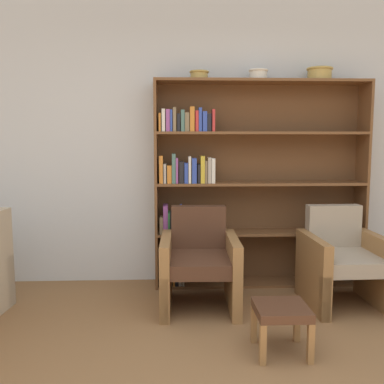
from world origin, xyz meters
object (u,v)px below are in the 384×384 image
(bowl_stoneware, at_px, (199,75))
(armchair_leather, at_px, (199,263))
(footstool, at_px, (281,314))
(bookshelf, at_px, (242,184))
(bowl_slate, at_px, (320,73))
(armchair_cushioned, at_px, (343,261))
(bowl_olive, at_px, (258,74))

(bowl_stoneware, relative_size, armchair_leather, 0.22)
(bowl_stoneware, distance_m, footstool, 2.27)
(bowl_stoneware, distance_m, armchair_leather, 1.72)
(bowl_stoneware, bearing_deg, bookshelf, 3.15)
(bowl_slate, height_order, armchair_cushioned, bowl_slate)
(armchair_leather, bearing_deg, bowl_stoneware, -91.74)
(bookshelf, xyz_separation_m, armchair_cushioned, (0.79, -0.57, -0.61))
(bookshelf, xyz_separation_m, bowl_slate, (0.72, -0.02, 1.04))
(bowl_stoneware, height_order, footstool, bowl_stoneware)
(bookshelf, distance_m, footstool, 1.58)
(bowl_olive, xyz_separation_m, armchair_cushioned, (0.65, -0.54, -1.64))
(armchair_cushioned, height_order, footstool, armchair_cushioned)
(armchair_leather, height_order, footstool, armchair_leather)
(bowl_slate, bearing_deg, bowl_olive, -180.00)
(bookshelf, relative_size, armchair_leather, 2.44)
(footstool, bearing_deg, armchair_cushioned, 48.46)
(bookshelf, height_order, armchair_cushioned, bookshelf)
(bowl_stoneware, bearing_deg, bowl_slate, 0.00)
(bowl_stoneware, distance_m, bowl_slate, 1.13)
(footstool, bearing_deg, bowl_slate, 64.22)
(bowl_slate, distance_m, armchair_cushioned, 1.74)
(bowl_olive, bearing_deg, bowl_stoneware, 180.00)
(bowl_stoneware, height_order, armchair_leather, bowl_stoneware)
(bowl_stoneware, relative_size, footstool, 0.53)
(armchair_cushioned, bearing_deg, armchair_leather, -1.55)
(bowl_stoneware, xyz_separation_m, bowl_olive, (0.55, 0.00, 0.01))
(bowl_slate, height_order, armchair_leather, bowl_slate)
(bookshelf, relative_size, bowl_slate, 8.26)
(footstool, bearing_deg, bowl_stoneware, 108.61)
(bookshelf, bearing_deg, bowl_stoneware, -176.85)
(armchair_leather, bearing_deg, armchair_cushioned, -178.72)
(bookshelf, relative_size, footstool, 5.85)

